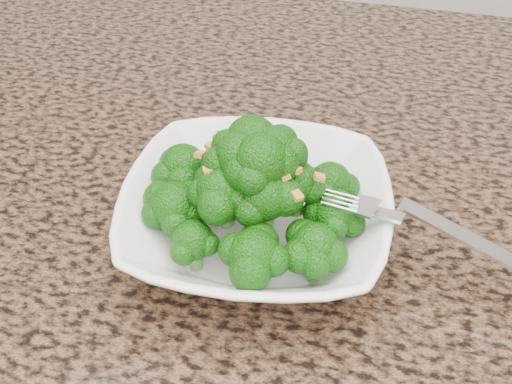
% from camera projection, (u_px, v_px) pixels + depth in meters
% --- Properties ---
extents(granite_counter, '(1.64, 1.04, 0.03)m').
position_uv_depth(granite_counter, '(268.00, 306.00, 0.48)').
color(granite_counter, brown).
rests_on(granite_counter, cabinet).
extents(bowl, '(0.23, 0.23, 0.05)m').
position_uv_depth(bowl, '(256.00, 217.00, 0.49)').
color(bowl, white).
rests_on(bowl, granite_counter).
extents(broccoli_pile, '(0.18, 0.18, 0.07)m').
position_uv_depth(broccoli_pile, '(256.00, 155.00, 0.45)').
color(broccoli_pile, '#135509').
rests_on(broccoli_pile, bowl).
extents(garlic_topping, '(0.11, 0.11, 0.01)m').
position_uv_depth(garlic_topping, '(256.00, 111.00, 0.43)').
color(garlic_topping, gold).
rests_on(garlic_topping, broccoli_pile).
extents(fork, '(0.18, 0.07, 0.01)m').
position_uv_depth(fork, '(395.00, 216.00, 0.45)').
color(fork, silver).
rests_on(fork, bowl).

